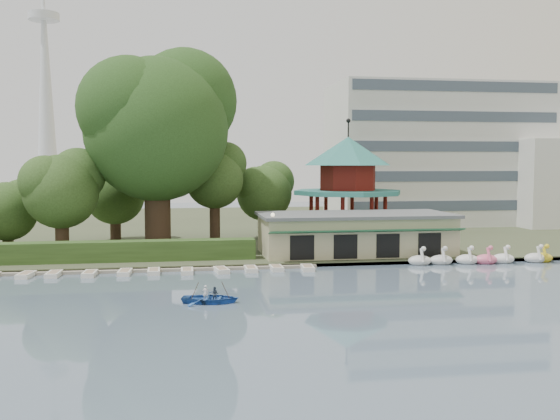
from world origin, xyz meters
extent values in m
plane|color=slate|center=(0.00, 0.00, 0.00)|extent=(220.00, 220.00, 0.00)
cube|color=#424930|center=(0.00, 52.00, 0.20)|extent=(220.00, 70.00, 0.40)
cube|color=gray|center=(0.00, 17.30, 0.15)|extent=(220.00, 0.60, 0.30)
cube|color=gray|center=(-12.00, 17.20, 0.12)|extent=(34.00, 1.60, 0.24)
cube|color=tan|center=(10.00, 22.00, 2.20)|extent=(18.00, 8.00, 3.60)
cube|color=#595B5E|center=(10.00, 22.00, 4.15)|extent=(18.60, 8.60, 0.30)
cube|color=#194C2D|center=(10.00, 17.70, 3.00)|extent=(18.00, 1.59, 0.45)
cylinder|color=tan|center=(12.00, 32.00, 1.00)|extent=(10.40, 10.40, 1.20)
cylinder|color=#2A736A|center=(12.00, 32.00, 5.85)|extent=(12.40, 12.40, 0.50)
cylinder|color=maroon|center=(12.00, 32.00, 7.50)|extent=(6.40, 6.40, 2.80)
cone|color=#2A736A|center=(12.00, 32.00, 10.50)|extent=(10.00, 10.00, 3.20)
cylinder|color=black|center=(12.00, 32.00, 13.00)|extent=(0.16, 0.16, 1.80)
cube|color=silver|center=(30.00, 50.00, 10.40)|extent=(30.00, 14.00, 20.00)
cube|color=silver|center=(46.00, 44.00, 6.40)|extent=(14.00, 10.00, 12.00)
cone|color=silver|center=(-42.00, 140.00, 30.00)|extent=(6.00, 6.00, 60.00)
cylinder|color=silver|center=(-42.00, 140.00, 48.00)|extent=(8.00, 8.00, 2.00)
cube|color=#345120|center=(-15.00, 20.50, 1.30)|extent=(30.00, 2.00, 1.80)
cylinder|color=black|center=(1.50, 19.00, 2.40)|extent=(0.12, 0.12, 4.00)
sphere|color=beige|center=(1.50, 19.00, 4.50)|extent=(0.36, 0.36, 0.36)
cylinder|color=#3A281C|center=(-9.00, 28.00, 5.29)|extent=(2.61, 2.61, 9.78)
sphere|color=#27481A|center=(-9.00, 28.00, 12.53)|extent=(14.48, 14.48, 14.48)
sphere|color=#27481A|center=(-6.10, 30.17, 15.66)|extent=(10.86, 10.86, 10.86)
sphere|color=#27481A|center=(-11.53, 26.55, 14.49)|extent=(10.14, 10.14, 10.14)
cylinder|color=#3A281C|center=(-18.00, 26.00, 2.83)|extent=(1.28, 1.28, 4.86)
sphere|color=#345120|center=(-18.00, 26.00, 6.42)|extent=(7.13, 7.13, 7.13)
sphere|color=#345120|center=(-16.57, 27.07, 7.98)|extent=(5.35, 5.35, 5.35)
sphere|color=#345120|center=(-19.25, 25.29, 7.39)|extent=(4.99, 4.99, 4.99)
cylinder|color=#3A281C|center=(-24.00, 30.00, 1.97)|extent=(1.07, 1.07, 3.14)
sphere|color=#345120|center=(-24.00, 30.00, 4.29)|extent=(5.97, 5.97, 5.97)
sphere|color=#345120|center=(-22.81, 30.90, 5.29)|extent=(4.48, 4.48, 4.48)
cylinder|color=#3A281C|center=(-3.00, 32.00, 3.20)|extent=(1.14, 1.14, 5.60)
sphere|color=#345120|center=(-3.00, 32.00, 7.35)|extent=(6.33, 6.33, 6.33)
sphere|color=#345120|center=(-1.73, 32.95, 9.14)|extent=(4.75, 4.75, 4.75)
sphere|color=#345120|center=(-4.11, 31.37, 8.47)|extent=(4.43, 4.43, 4.43)
cylinder|color=#3A281C|center=(3.00, 36.00, 2.51)|extent=(1.17, 1.17, 4.22)
sphere|color=#345120|center=(3.00, 36.00, 5.63)|extent=(6.49, 6.49, 6.49)
sphere|color=#345120|center=(4.30, 36.97, 6.98)|extent=(4.87, 4.87, 4.87)
sphere|color=#345120|center=(1.86, 35.35, 6.48)|extent=(4.55, 4.55, 4.55)
cylinder|color=#3A281C|center=(-14.00, 36.00, 2.48)|extent=(1.20, 1.20, 4.17)
sphere|color=#345120|center=(-14.00, 36.00, 5.56)|extent=(6.66, 6.66, 6.66)
sphere|color=#345120|center=(-12.67, 37.00, 6.90)|extent=(4.99, 4.99, 4.99)
sphere|color=#345120|center=(-15.17, 35.33, 6.40)|extent=(4.66, 4.66, 4.66)
ellipsoid|color=silver|center=(14.58, 16.77, 0.35)|extent=(2.16, 1.44, 0.99)
cylinder|color=silver|center=(14.58, 16.22, 0.90)|extent=(0.26, 0.79, 1.29)
sphere|color=silver|center=(14.58, 15.92, 1.55)|extent=(0.44, 0.44, 0.44)
ellipsoid|color=silver|center=(16.58, 16.70, 0.35)|extent=(2.16, 1.44, 0.99)
cylinder|color=silver|center=(16.58, 16.15, 0.90)|extent=(0.26, 0.79, 1.29)
sphere|color=silver|center=(16.58, 15.85, 1.55)|extent=(0.44, 0.44, 0.44)
ellipsoid|color=white|center=(19.07, 16.63, 0.35)|extent=(2.16, 1.44, 0.99)
cylinder|color=white|center=(19.07, 16.08, 0.90)|extent=(0.26, 0.79, 1.29)
sphere|color=white|center=(19.07, 15.78, 1.55)|extent=(0.44, 0.44, 0.44)
ellipsoid|color=#E36385|center=(20.78, 16.41, 0.35)|extent=(2.16, 1.44, 0.99)
cylinder|color=#E36385|center=(20.78, 15.86, 0.90)|extent=(0.26, 0.79, 1.29)
sphere|color=#E36385|center=(20.78, 15.56, 1.55)|extent=(0.44, 0.44, 0.44)
ellipsoid|color=white|center=(22.53, 16.55, 0.35)|extent=(2.16, 1.44, 0.99)
cylinder|color=white|center=(22.53, 16.00, 0.90)|extent=(0.26, 0.79, 1.29)
sphere|color=white|center=(22.53, 15.70, 1.55)|extent=(0.44, 0.44, 0.44)
ellipsoid|color=silver|center=(25.74, 16.47, 0.35)|extent=(2.16, 1.44, 0.99)
cylinder|color=silver|center=(25.74, 15.92, 0.90)|extent=(0.26, 0.79, 1.29)
sphere|color=silver|center=(25.74, 15.62, 1.55)|extent=(0.44, 0.44, 0.44)
ellipsoid|color=gold|center=(26.37, 16.57, 0.35)|extent=(2.16, 1.44, 0.99)
cylinder|color=gold|center=(26.37, 16.02, 0.90)|extent=(0.26, 0.79, 1.29)
sphere|color=gold|center=(26.37, 15.72, 1.55)|extent=(0.44, 0.44, 0.44)
cube|color=white|center=(-19.02, 15.83, 0.18)|extent=(1.25, 2.40, 0.36)
cube|color=white|center=(-16.89, 15.90, 0.18)|extent=(1.09, 2.34, 0.36)
cube|color=white|center=(-14.04, 15.63, 0.18)|extent=(1.08, 2.33, 0.36)
cube|color=white|center=(-11.28, 15.83, 0.18)|extent=(1.12, 2.35, 0.36)
cube|color=white|center=(-8.94, 15.87, 0.18)|extent=(1.07, 2.33, 0.36)
cube|color=white|center=(-6.22, 15.60, 0.18)|extent=(1.01, 2.30, 0.36)
cube|color=white|center=(-3.36, 15.66, 0.18)|extent=(1.32, 2.42, 0.36)
cube|color=white|center=(-0.86, 15.80, 0.18)|extent=(1.00, 2.30, 0.36)
cube|color=white|center=(1.36, 15.98, 0.18)|extent=(1.02, 2.31, 0.36)
cube|color=white|center=(4.01, 15.62, 0.18)|extent=(1.17, 2.37, 0.36)
imported|color=#2A59A8|center=(-4.83, 4.23, 0.54)|extent=(5.82, 4.64, 1.08)
imported|color=silver|center=(-5.13, 4.43, 0.61)|extent=(0.41, 0.31, 1.02)
imported|color=#364354|center=(-4.53, 4.03, 0.60)|extent=(0.54, 0.46, 0.99)
cylinder|color=#3A281C|center=(-6.03, 4.23, 0.35)|extent=(0.94, 0.29, 2.01)
cylinder|color=#3A281C|center=(-3.63, 4.23, 0.35)|extent=(0.94, 0.29, 2.01)
camera|label=1|loc=(-6.67, -36.25, 9.10)|focal=40.00mm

